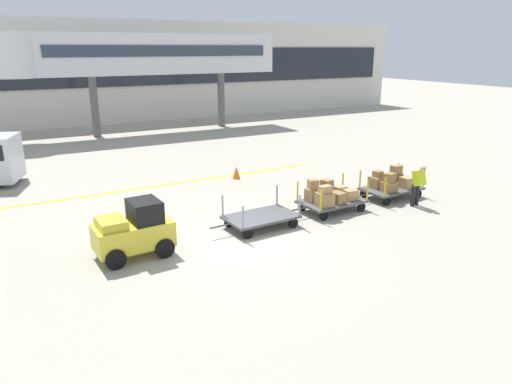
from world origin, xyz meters
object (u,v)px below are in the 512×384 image
(baggage_tug, at_px, (134,231))
(baggage_handler, at_px, (418,184))
(baggage_cart_tail, at_px, (391,184))
(safety_cone_near, at_px, (236,172))
(baggage_cart_middle, at_px, (330,197))
(baggage_cart_lead, at_px, (261,217))

(baggage_tug, distance_m, baggage_handler, 10.24)
(baggage_cart_tail, relative_size, baggage_handler, 1.94)
(baggage_handler, distance_m, safety_cone_near, 7.81)
(baggage_cart_tail, bearing_deg, baggage_handler, -85.64)
(safety_cone_near, bearing_deg, baggage_cart_middle, -80.54)
(baggage_tug, bearing_deg, safety_cone_near, 44.28)
(baggage_tug, height_order, baggage_handler, baggage_tug)
(baggage_cart_middle, bearing_deg, baggage_cart_lead, -176.90)
(baggage_cart_tail, bearing_deg, safety_cone_near, 126.69)
(baggage_tug, relative_size, baggage_cart_middle, 0.71)
(baggage_tug, relative_size, baggage_handler, 1.38)
(baggage_cart_lead, height_order, baggage_cart_middle, baggage_cart_middle)
(baggage_cart_lead, distance_m, safety_cone_near, 6.06)
(baggage_cart_lead, bearing_deg, baggage_tug, -176.83)
(baggage_cart_middle, bearing_deg, baggage_tug, -176.86)
(baggage_cart_tail, bearing_deg, baggage_cart_middle, -176.54)
(baggage_cart_tail, height_order, baggage_handler, baggage_handler)
(baggage_cart_lead, xyz_separation_m, baggage_cart_middle, (2.89, 0.16, 0.21))
(baggage_cart_tail, height_order, safety_cone_near, baggage_cart_tail)
(baggage_cart_lead, distance_m, baggage_handler, 6.15)
(baggage_tug, height_order, baggage_cart_tail, baggage_tug)
(baggage_cart_lead, height_order, baggage_cart_tail, baggage_cart_tail)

